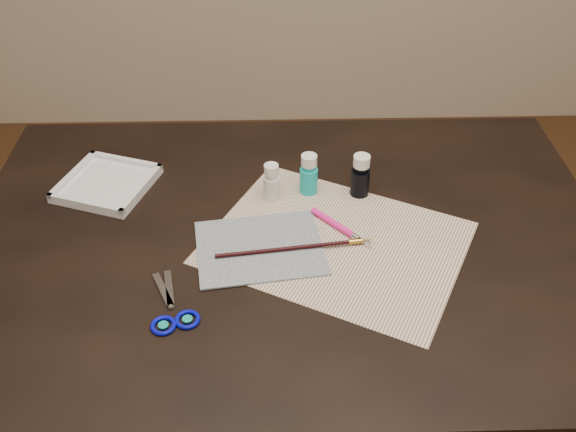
{
  "coord_description": "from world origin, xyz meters",
  "views": [
    {
      "loc": [
        -0.03,
        -0.98,
        1.58
      ],
      "look_at": [
        0.0,
        0.0,
        0.8
      ],
      "focal_mm": 40.0,
      "sensor_mm": 36.0,
      "label": 1
    }
  ],
  "objects_px": {
    "paint_bottle_white": "(272,182)",
    "palette_tray": "(107,183)",
    "paint_bottle_navy": "(360,176)",
    "paper": "(336,243)",
    "canvas": "(260,248)",
    "paint_bottle_cyan": "(309,174)",
    "scissors": "(166,302)"
  },
  "relations": [
    {
      "from": "palette_tray",
      "to": "paper",
      "type": "bearing_deg",
      "value": -22.37
    },
    {
      "from": "canvas",
      "to": "scissors",
      "type": "relative_size",
      "value": 1.42
    },
    {
      "from": "canvas",
      "to": "paint_bottle_navy",
      "type": "relative_size",
      "value": 2.48
    },
    {
      "from": "canvas",
      "to": "palette_tray",
      "type": "distance_m",
      "value": 0.4
    },
    {
      "from": "canvas",
      "to": "paint_bottle_navy",
      "type": "bearing_deg",
      "value": 39.15
    },
    {
      "from": "paper",
      "to": "palette_tray",
      "type": "bearing_deg",
      "value": 157.63
    },
    {
      "from": "paint_bottle_cyan",
      "to": "paint_bottle_navy",
      "type": "bearing_deg",
      "value": -5.78
    },
    {
      "from": "canvas",
      "to": "paint_bottle_white",
      "type": "distance_m",
      "value": 0.17
    },
    {
      "from": "canvas",
      "to": "paint_bottle_navy",
      "type": "height_order",
      "value": "paint_bottle_navy"
    },
    {
      "from": "paint_bottle_white",
      "to": "paint_bottle_navy",
      "type": "distance_m",
      "value": 0.19
    },
    {
      "from": "paint_bottle_navy",
      "to": "palette_tray",
      "type": "relative_size",
      "value": 0.54
    },
    {
      "from": "paint_bottle_white",
      "to": "palette_tray",
      "type": "height_order",
      "value": "paint_bottle_white"
    },
    {
      "from": "paint_bottle_white",
      "to": "paper",
      "type": "bearing_deg",
      "value": -50.1
    },
    {
      "from": "paper",
      "to": "canvas",
      "type": "height_order",
      "value": "canvas"
    },
    {
      "from": "paint_bottle_white",
      "to": "paint_bottle_cyan",
      "type": "height_order",
      "value": "paint_bottle_cyan"
    },
    {
      "from": "paper",
      "to": "canvas",
      "type": "relative_size",
      "value": 1.97
    },
    {
      "from": "paint_bottle_cyan",
      "to": "canvas",
      "type": "bearing_deg",
      "value": -119.42
    },
    {
      "from": "paint_bottle_white",
      "to": "paint_bottle_cyan",
      "type": "bearing_deg",
      "value": 14.17
    },
    {
      "from": "paint_bottle_navy",
      "to": "paint_bottle_white",
      "type": "bearing_deg",
      "value": -177.25
    },
    {
      "from": "paper",
      "to": "paint_bottle_cyan",
      "type": "relative_size",
      "value": 5.09
    },
    {
      "from": "paper",
      "to": "paint_bottle_cyan",
      "type": "xyz_separation_m",
      "value": [
        -0.05,
        0.17,
        0.05
      ]
    },
    {
      "from": "paint_bottle_cyan",
      "to": "scissors",
      "type": "bearing_deg",
      "value": -129.63
    },
    {
      "from": "paint_bottle_cyan",
      "to": "paint_bottle_navy",
      "type": "height_order",
      "value": "paint_bottle_navy"
    },
    {
      "from": "paint_bottle_white",
      "to": "paint_bottle_navy",
      "type": "height_order",
      "value": "paint_bottle_navy"
    },
    {
      "from": "paint_bottle_navy",
      "to": "scissors",
      "type": "bearing_deg",
      "value": -140.31
    },
    {
      "from": "canvas",
      "to": "paint_bottle_cyan",
      "type": "height_order",
      "value": "paint_bottle_cyan"
    },
    {
      "from": "paper",
      "to": "paint_bottle_white",
      "type": "relative_size",
      "value": 5.63
    },
    {
      "from": "canvas",
      "to": "palette_tray",
      "type": "bearing_deg",
      "value": 147.49
    },
    {
      "from": "paint_bottle_cyan",
      "to": "palette_tray",
      "type": "distance_m",
      "value": 0.44
    },
    {
      "from": "paper",
      "to": "paint_bottle_white",
      "type": "height_order",
      "value": "paint_bottle_white"
    },
    {
      "from": "canvas",
      "to": "palette_tray",
      "type": "height_order",
      "value": "palette_tray"
    },
    {
      "from": "scissors",
      "to": "palette_tray",
      "type": "bearing_deg",
      "value": 1.06
    }
  ]
}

